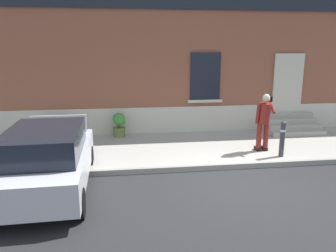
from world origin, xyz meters
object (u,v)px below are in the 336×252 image
hatchback_car_silver (47,158)px  planter_olive (119,124)px  planter_terracotta (59,127)px  bollard_near_person (282,138)px  person_on_phone (264,119)px

hatchback_car_silver → planter_olive: size_ratio=4.78×
planter_terracotta → planter_olive: (2.04, 0.09, 0.00)m
bollard_near_person → planter_olive: 5.43m
bollard_near_person → planter_olive: size_ratio=1.22×
bollard_near_person → planter_olive: bollard_near_person is taller
bollard_near_person → planter_terracotta: (-6.67, 2.73, -0.11)m
hatchback_car_silver → planter_terracotta: size_ratio=4.78×
planter_terracotta → planter_olive: 2.04m
bollard_near_person → person_on_phone: (-0.33, 0.57, 0.44)m
person_on_phone → bollard_near_person: bearing=-48.4°
person_on_phone → planter_terracotta: (-6.34, 2.16, -0.55)m
person_on_phone → planter_terracotta: person_on_phone is taller
planter_olive → hatchback_car_silver: bearing=-111.2°
person_on_phone → planter_olive: bearing=164.1°
person_on_phone → hatchback_car_silver: bearing=-151.5°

